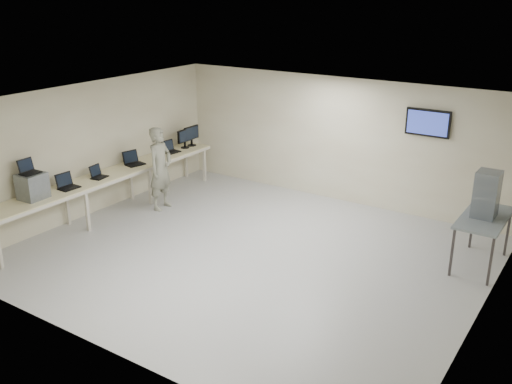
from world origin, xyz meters
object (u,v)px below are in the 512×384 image
Objects in this scene: equipment_box at (32,186)px; soldier at (161,169)px; workbench at (109,177)px; side_table at (484,220)px.

soldier is at bearing 71.27° from equipment_box.
equipment_box reaches higher than workbench.
side_table is (6.52, 0.98, -0.06)m from soldier.
workbench is 3.90× the size of side_table.
workbench is at bearing 136.85° from soldier.
side_table is at bearing -86.79° from soldier.
equipment_box is at bearing -92.00° from workbench.
side_table is (7.25, 3.65, -0.29)m from equipment_box.
equipment_box is at bearing 159.27° from soldier.
side_table is (7.19, 1.85, 0.03)m from workbench.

